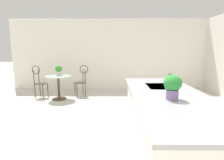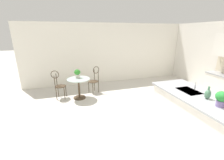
% 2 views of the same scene
% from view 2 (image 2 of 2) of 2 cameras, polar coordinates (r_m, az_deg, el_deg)
% --- Properties ---
extents(ground_plane, '(40.00, 40.00, 0.00)m').
position_cam_2_polar(ground_plane, '(3.97, 18.36, -19.03)').
color(ground_plane, beige).
extents(wall_left_window, '(0.12, 7.80, 2.70)m').
position_cam_2_polar(wall_left_window, '(7.13, -0.63, 10.05)').
color(wall_left_window, silver).
rests_on(wall_left_window, ground).
extents(kitchen_island, '(2.80, 1.06, 0.92)m').
position_cam_2_polar(kitchen_island, '(4.06, 31.60, -12.24)').
color(kitchen_island, white).
rests_on(kitchen_island, ground).
extents(bistro_table, '(0.80, 0.80, 0.74)m').
position_cam_2_polar(bistro_table, '(5.51, -12.47, -2.44)').
color(bistro_table, '#3D2D1E').
rests_on(bistro_table, ground).
extents(chair_near_window, '(0.51, 0.52, 1.04)m').
position_cam_2_polar(chair_near_window, '(5.93, -6.67, 0.60)').
color(chair_near_window, '#3D2D1E').
rests_on(chair_near_window, ground).
extents(chair_by_island, '(0.45, 0.51, 1.04)m').
position_cam_2_polar(chair_by_island, '(5.66, -19.63, -1.18)').
color(chair_by_island, '#3D2D1E').
rests_on(chair_by_island, ground).
extents(sink_faucet, '(0.02, 0.02, 0.22)m').
position_cam_2_polar(sink_faucet, '(4.30, 29.09, -1.94)').
color(sink_faucet, '#B2B5BA').
rests_on(sink_faucet, kitchen_island).
extents(potted_plant_on_table, '(0.22, 0.22, 0.31)m').
position_cam_2_polar(potted_plant_on_table, '(5.51, -13.05, 2.61)').
color(potted_plant_on_table, beige).
rests_on(potted_plant_on_table, bistro_table).
extents(potted_plant_counter_near, '(0.22, 0.22, 0.32)m').
position_cam_2_polar(potted_plant_counter_near, '(3.61, 36.19, -5.56)').
color(potted_plant_counter_near, '#7A669E').
rests_on(potted_plant_counter_near, kitchen_island).
extents(vase_on_counter, '(0.13, 0.13, 0.29)m').
position_cam_2_polar(vase_on_counter, '(3.88, 32.60, -4.54)').
color(vase_on_counter, '#4C7A5B').
rests_on(vase_on_counter, kitchen_island).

